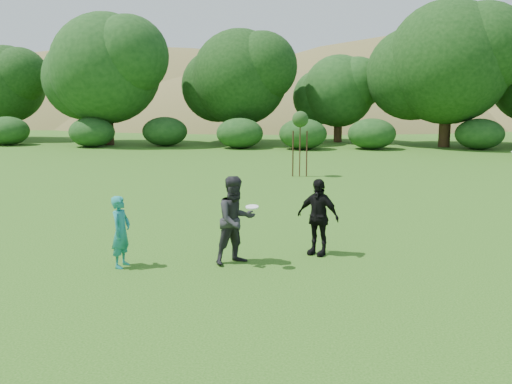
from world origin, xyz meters
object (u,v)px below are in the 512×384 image
player_teal (121,232)px  player_black (318,217)px  player_grey (236,220)px  sapling (300,121)px

player_teal → player_black: size_ratio=0.87×
player_grey → player_black: 1.96m
player_black → player_teal: bearing=-133.4°
player_black → sapling: (-0.82, 12.12, 1.54)m
player_teal → sapling: (3.31, 13.52, 1.65)m
player_teal → player_black: bearing=-63.2°
player_teal → player_black: (4.12, 1.39, 0.11)m
player_grey → player_black: player_grey is taller
player_grey → sapling: sapling is taller
player_black → sapling: size_ratio=0.62×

